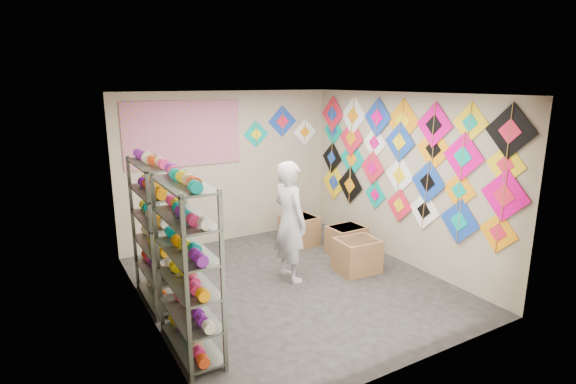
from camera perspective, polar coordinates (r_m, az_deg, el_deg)
ground at (r=6.64m, az=0.56°, el=-11.61°), size 4.50×4.50×0.00m
room_walls at (r=6.11m, az=0.60°, el=2.44°), size 4.50×4.50×4.50m
shelf_rack_front at (r=4.88m, az=-12.61°, el=-9.50°), size 0.40×1.10×1.90m
shelf_rack_back at (r=6.05m, az=-16.39°, el=-5.07°), size 0.40×1.10×1.90m
string_spools at (r=5.43m, az=-14.77°, el=-6.11°), size 0.12×2.36×0.12m
kite_wall_display at (r=7.35m, az=13.78°, el=4.13°), size 0.06×4.37×2.03m
back_wall_kites at (r=8.52m, az=-0.76°, el=8.10°), size 1.56×0.02×0.78m
poster at (r=7.77m, az=-13.10°, el=7.19°), size 2.00×0.01×1.10m
shopkeeper at (r=6.50m, az=0.22°, el=-3.75°), size 0.72×0.54×1.78m
carton_a at (r=7.04m, az=8.77°, el=-7.95°), size 0.65×0.55×0.52m
carton_b at (r=7.71m, az=7.42°, el=-6.10°), size 0.60×0.49×0.48m
carton_c at (r=8.09m, az=1.44°, el=-4.85°), size 0.59×0.64×0.52m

